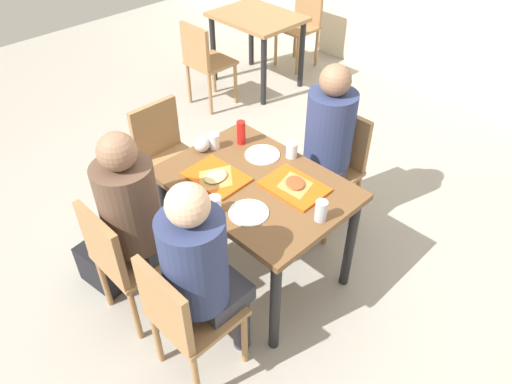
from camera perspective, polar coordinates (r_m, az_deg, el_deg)
The scene contains 25 objects.
ground_plane at distance 3.33m, azimuth 0.00°, elevation -9.27°, with size 10.00×10.00×0.02m, color #9E998E.
main_table at distance 2.86m, azimuth 0.00°, elevation -0.48°, with size 1.10×0.80×0.76m.
chair_near_left at distance 2.81m, azimuth -15.61°, elevation -7.40°, with size 0.40×0.40×0.87m.
chair_near_right at distance 2.49m, azimuth -8.67°, elevation -14.26°, with size 0.40×0.40×0.87m.
chair_far_side at distance 3.43m, azimuth 9.36°, elevation 3.59°, with size 0.40×0.40×0.87m.
chair_left_end at distance 3.54m, azimuth -10.71°, elevation 4.69°, with size 0.40×0.40×0.87m.
person_in_red at distance 2.68m, azimuth -14.02°, elevation -2.33°, with size 0.32×0.42×1.28m.
person_in_brown_jacket at distance 2.34m, azimuth -6.53°, elevation -8.84°, with size 0.32×0.42×1.28m.
person_far_side at distance 3.19m, azimuth 8.26°, elevation 6.13°, with size 0.32×0.42×1.28m.
tray_red_near at distance 2.83m, azimuth -4.76°, elevation 1.83°, with size 0.36×0.26×0.02m, color #D85914.
tray_red_far at distance 2.75m, azimuth 4.59°, elevation 0.64°, with size 0.36×0.26×0.02m, color #D85914.
paper_plate_center at distance 3.01m, azimuth 0.76°, elevation 4.49°, with size 0.22×0.22×0.01m, color white.
paper_plate_near_edge at distance 2.58m, azimuth -0.89°, elevation -2.48°, with size 0.22×0.22×0.01m, color white.
pizza_slice_a at distance 2.80m, azimuth -4.86°, elevation 1.80°, with size 0.22×0.25×0.02m.
pizza_slice_b at distance 2.75m, azimuth 4.70°, elevation 1.01°, with size 0.24×0.23×0.02m.
plastic_cup_a at distance 2.98m, azimuth 4.28°, elevation 5.04°, with size 0.07×0.07×0.10m, color white.
plastic_cup_b at distance 2.57m, azimuth -4.94°, elevation -1.50°, with size 0.07×0.07×0.10m, color white.
plastic_cup_c at distance 3.06m, azimuth -5.03°, elevation 6.09°, with size 0.07×0.07×0.10m, color white.
soda_can at distance 2.53m, azimuth 7.78°, elevation -2.23°, with size 0.07×0.07×0.12m, color #B7BCC6.
condiment_bottle at distance 3.08m, azimuth -1.79°, elevation 7.12°, with size 0.06×0.06×0.16m, color red.
foil_bundle at distance 3.04m, azimuth -6.51°, elevation 5.69°, with size 0.10×0.10×0.10m, color silver.
handbag at distance 3.30m, azimuth -17.98°, elevation -8.62°, with size 0.32×0.16×0.28m, color black.
background_table at distance 5.30m, azimuth 0.12°, elevation 19.07°, with size 0.90×0.70×0.76m.
background_chair_near at distance 4.89m, azimuth -6.23°, elevation 15.49°, with size 0.40×0.40×0.87m.
background_chair_far at distance 5.84m, azimuth 5.55°, elevation 19.65°, with size 0.40×0.40×0.87m.
Camera 1 is at (1.55, -1.53, 2.51)m, focal length 33.47 mm.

